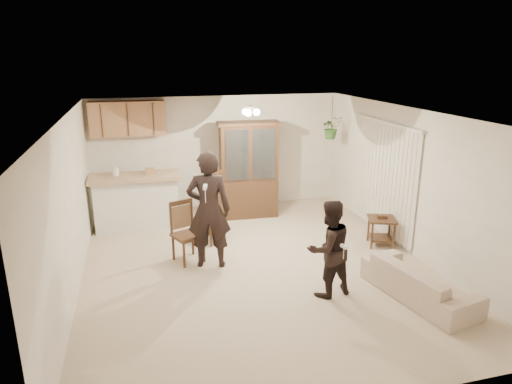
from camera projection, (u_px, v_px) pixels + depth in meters
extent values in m
plane|color=#BEA78F|center=(257.00, 267.00, 7.51)|extent=(6.50, 6.50, 0.00)
cube|color=silver|center=(257.00, 114.00, 6.79)|extent=(5.50, 6.50, 0.02)
cube|color=white|center=(219.00, 153.00, 10.15)|extent=(5.50, 0.02, 2.50)
cube|color=white|center=(349.00, 296.00, 4.14)|extent=(5.50, 0.02, 2.50)
cube|color=white|center=(70.00, 209.00, 6.47)|extent=(0.02, 6.50, 2.50)
cube|color=white|center=(411.00, 182.00, 7.82)|extent=(0.02, 6.50, 2.50)
cube|color=silver|center=(137.00, 204.00, 9.08)|extent=(1.60, 0.55, 1.00)
cube|color=tan|center=(135.00, 177.00, 8.93)|extent=(1.75, 0.70, 0.08)
cube|color=olive|center=(128.00, 119.00, 9.27)|extent=(1.50, 0.34, 0.70)
imported|color=#2A5923|center=(331.00, 128.00, 9.76)|extent=(0.43, 0.37, 0.48)
cylinder|color=black|center=(332.00, 112.00, 9.66)|extent=(0.01, 0.01, 0.65)
imported|color=beige|center=(420.00, 274.00, 6.45)|extent=(1.09, 1.98, 0.73)
imported|color=black|center=(209.00, 214.00, 7.31)|extent=(0.74, 0.58, 1.80)
imported|color=black|center=(329.00, 251.00, 6.47)|extent=(0.75, 0.64, 1.35)
cube|color=#342313|center=(249.00, 198.00, 9.78)|extent=(1.22, 0.55, 0.79)
cube|color=#342313|center=(249.00, 153.00, 9.49)|extent=(1.21, 0.49, 1.19)
cube|color=silver|center=(249.00, 153.00, 9.49)|extent=(1.03, 0.08, 1.04)
cube|color=#342313|center=(248.00, 123.00, 9.31)|extent=(1.32, 0.57, 0.06)
cube|color=#342313|center=(382.00, 219.00, 8.22)|extent=(0.61, 0.61, 0.04)
cube|color=#342313|center=(380.00, 238.00, 8.33)|extent=(0.51, 0.51, 0.03)
cube|color=#342313|center=(382.00, 217.00, 8.21)|extent=(0.20, 0.16, 0.06)
cube|color=#342313|center=(188.00, 236.00, 7.60)|extent=(0.59, 0.59, 0.05)
cube|color=olive|center=(187.00, 220.00, 7.52)|extent=(0.33, 0.16, 0.40)
cube|color=#342313|center=(187.00, 205.00, 7.45)|extent=(0.40, 0.19, 0.08)
cube|color=#342313|center=(210.00, 218.00, 8.41)|extent=(0.65, 0.65, 0.05)
cube|color=olive|center=(209.00, 203.00, 8.33)|extent=(0.25, 0.29, 0.40)
cube|color=#342313|center=(209.00, 190.00, 8.25)|extent=(0.30, 0.35, 0.08)
cube|color=#342313|center=(222.00, 195.00, 9.67)|extent=(0.52, 0.52, 0.05)
cube|color=olive|center=(222.00, 182.00, 9.59)|extent=(0.36, 0.07, 0.42)
cube|color=#342313|center=(222.00, 169.00, 9.51)|extent=(0.45, 0.07, 0.08)
cube|color=white|center=(205.00, 187.00, 6.71)|extent=(0.09, 0.17, 0.05)
cube|color=white|center=(344.00, 247.00, 6.12)|extent=(0.06, 0.13, 0.04)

